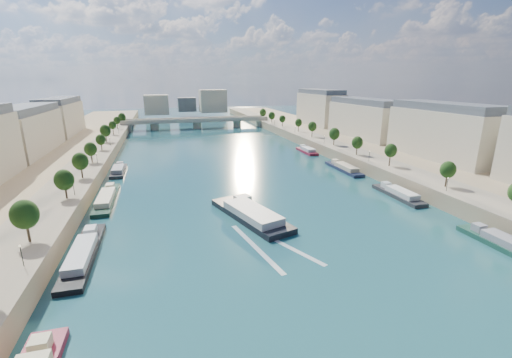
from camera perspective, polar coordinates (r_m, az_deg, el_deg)
ground at (r=140.18m, az=-3.69°, el=1.01°), size 700.00×700.00×0.00m
quay_left at (r=143.92m, az=-33.01°, el=-0.21°), size 44.00×520.00×5.00m
quay_right at (r=169.12m, az=20.95°, el=3.47°), size 44.00×520.00×5.00m
pave_left at (r=139.39m, az=-27.31°, el=1.25°), size 14.00×520.00×0.10m
pave_right at (r=160.24m, az=16.69°, el=4.14°), size 14.00×520.00×0.10m
trees_left at (r=139.77m, az=-26.65°, el=3.67°), size 4.80×268.80×8.26m
trees_right at (r=166.67m, az=14.45°, el=6.66°), size 4.80×268.80×8.26m
lamps_left at (r=128.33m, az=-26.35°, el=1.48°), size 0.36×200.36×4.28m
lamps_right at (r=161.62m, az=14.48°, el=5.40°), size 0.36×200.36×4.28m
buildings_right at (r=184.17m, az=22.50°, el=8.69°), size 16.00×226.00×23.20m
skyline at (r=354.01m, az=-10.77°, el=12.38°), size 79.00×42.00×22.00m
bridge at (r=274.51m, az=-9.81°, el=9.38°), size 112.00×12.00×8.15m
tour_barge at (r=94.30m, az=-0.90°, el=-5.91°), size 17.47×31.74×4.14m
wake at (r=80.35m, az=2.14°, el=-10.98°), size 15.27×25.79×0.04m
moored_barges_left at (r=86.93m, az=-26.39°, el=-9.98°), size 5.00×158.73×3.60m
moored_barges_right at (r=118.98m, az=23.30°, el=-2.70°), size 5.00×163.87×3.60m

